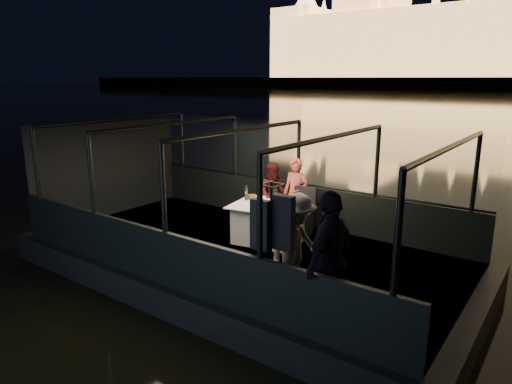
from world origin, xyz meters
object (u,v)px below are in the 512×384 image
Objects in this scene: chair_port_right at (300,214)px; coat_stand at (271,248)px; dining_table_central at (268,224)px; person_woman_coral at (295,196)px; person_man_maroon at (274,192)px; passenger_dark at (329,265)px; chair_port_left at (266,207)px; wine_bottle at (246,193)px; passenger_stripe at (296,243)px.

coat_stand is (1.26, -2.94, 0.45)m from chair_port_right.
dining_table_central is at bearing -124.04° from chair_port_right.
person_woman_coral reaches higher than dining_table_central.
person_man_maroon is 0.76× the size of passenger_dark.
wine_bottle is (-0.01, -0.72, 0.47)m from chair_port_left.
dining_table_central is 2.41m from passenger_stripe.
person_man_maroon is at bearing 91.47° from chair_port_left.
passenger_dark is at bearing -112.96° from passenger_stripe.
coat_stand is 1.32× the size of person_man_maroon.
wine_bottle is (-0.07, -0.93, 0.17)m from person_man_maroon.
coat_stand is 1.00× the size of passenger_dark.
dining_table_central is 0.81m from wine_bottle.
chair_port_right is at bearing -143.41° from passenger_dark.
wine_bottle reaches higher than chair_port_right.
person_woman_coral is at bearing 57.11° from wine_bottle.
coat_stand reaches higher than wine_bottle.
chair_port_right is 3.16× the size of wine_bottle.
dining_table_central is 1.00m from chair_port_left.
dining_table_central is 1.71× the size of chair_port_left.
wine_bottle is (-0.89, -0.67, 0.47)m from chair_port_right.
chair_port_right is at bearing 36.98° from wine_bottle.
chair_port_left is 0.45× the size of coat_stand.
coat_stand is 3.81m from person_man_maroon.
person_woman_coral is at bearing -142.55° from passenger_dark.
person_woman_coral is at bearing 38.03° from chair_port_left.
passenger_dark reaches higher than person_woman_coral.
coat_stand is at bearing -54.67° from dining_table_central.
person_woman_coral is (-0.28, 0.27, 0.30)m from chair_port_right.
passenger_dark reaches higher than chair_port_right.
passenger_stripe is 2.87m from wine_bottle.
person_man_maroon is at bearing 45.85° from passenger_stripe.
dining_table_central is 0.78× the size of coat_stand.
chair_port_left is at bearing 126.28° from dining_table_central.
wine_bottle is at bearing 171.92° from dining_table_central.
passenger_stripe is 5.12× the size of wine_bottle.
dining_table_central is at bearing -86.85° from person_man_maroon.
person_man_maroon is at bearing 117.71° from dining_table_central.
passenger_stripe is (1.36, -2.44, 0.40)m from chair_port_right.
person_woman_coral is 3.99m from passenger_dark.
chair_port_right is 0.53× the size of passenger_dark.
passenger_stripe is at bearing -119.82° from passenger_dark.
passenger_dark reaches higher than person_man_maroon.
wine_bottle is at bearing -118.80° from person_man_maroon.
person_woman_coral reaches higher than person_man_maroon.
dining_table_central is 1.09m from person_woman_coral.
person_man_maroon reaches higher than chair_port_right.
coat_stand is at bearing -36.79° from chair_port_left.
passenger_dark is at bearing -26.59° from chair_port_left.
wine_bottle is at bearing -156.14° from chair_port_right.
chair_port_right is at bearing -49.17° from person_woman_coral.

